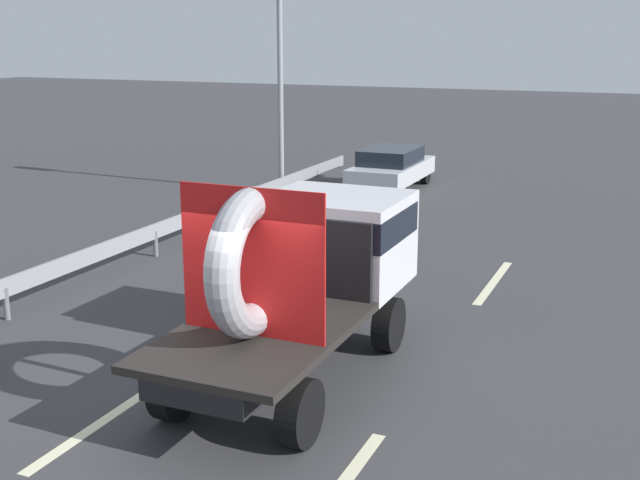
{
  "coord_description": "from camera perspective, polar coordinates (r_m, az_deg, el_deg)",
  "views": [
    {
      "loc": [
        4.72,
        -8.21,
        4.6
      ],
      "look_at": [
        0.32,
        1.95,
        1.75
      ],
      "focal_mm": 45.29,
      "sensor_mm": 36.0,
      "label": 1
    }
  ],
  "objects": [
    {
      "name": "lane_dash_left_far",
      "position": [
        17.16,
        2.03,
        -1.13
      ],
      "size": [
        0.16,
        2.62,
        0.01
      ],
      "primitive_type": "cube",
      "rotation": [
        0.0,
        0.0,
        1.57
      ],
      "color": "beige",
      "rests_on": "ground_plane"
    },
    {
      "name": "distant_sedan",
      "position": [
        24.55,
        5.05,
        5.16
      ],
      "size": [
        1.64,
        3.84,
        1.25
      ],
      "color": "black",
      "rests_on": "ground_plane"
    },
    {
      "name": "guardrail",
      "position": [
        19.08,
        -7.96,
        1.97
      ],
      "size": [
        0.1,
        17.01,
        0.71
      ],
      "color": "gray",
      "rests_on": "ground_plane"
    },
    {
      "name": "ground_plane",
      "position": [
        10.53,
        -5.96,
        -11.58
      ],
      "size": [
        120.0,
        120.0,
        0.0
      ],
      "primitive_type": "plane",
      "color": "#38383A"
    },
    {
      "name": "lane_dash_right_far",
      "position": [
        15.72,
        12.17,
        -2.92
      ],
      "size": [
        0.16,
        2.93,
        0.01
      ],
      "primitive_type": "cube",
      "rotation": [
        0.0,
        0.0,
        1.57
      ],
      "color": "beige",
      "rests_on": "ground_plane"
    },
    {
      "name": "traffic_light",
      "position": [
        23.67,
        -2.84,
        13.42
      ],
      "size": [
        0.42,
        0.36,
        6.51
      ],
      "color": "gray",
      "rests_on": "ground_plane"
    },
    {
      "name": "lane_dash_left_near",
      "position": [
        10.32,
        -15.66,
        -12.6
      ],
      "size": [
        0.16,
        2.39,
        0.01
      ],
      "primitive_type": "cube",
      "rotation": [
        0.0,
        0.0,
        1.57
      ],
      "color": "beige",
      "rests_on": "ground_plane"
    },
    {
      "name": "flatbed_truck",
      "position": [
        11.27,
        -0.53,
        -1.72
      ],
      "size": [
        2.02,
        4.99,
        2.87
      ],
      "color": "black",
      "rests_on": "ground_plane"
    }
  ]
}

